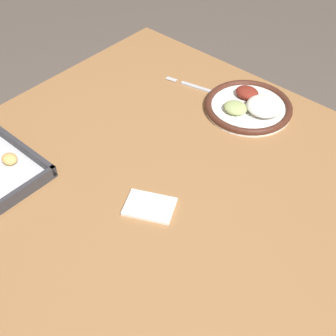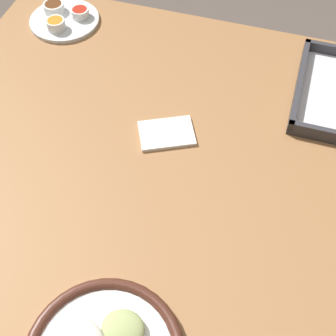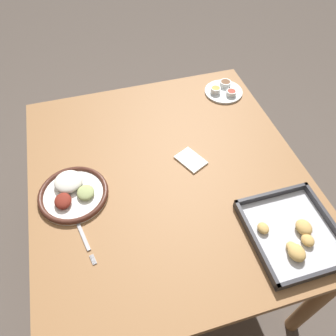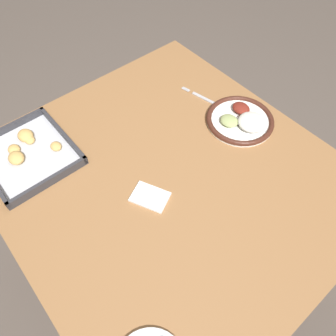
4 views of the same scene
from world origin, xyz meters
name	(u,v)px [view 1 (image 1 of 4)]	position (x,y,z in m)	size (l,w,h in m)	color
ground_plane	(169,317)	(0.00, 0.00, 0.00)	(8.00, 8.00, 0.00)	#564C44
dining_table	(169,202)	(0.00, 0.00, 0.62)	(1.13, 1.04, 0.71)	olive
dinner_plate	(250,106)	(0.01, -0.36, 0.73)	(0.25, 0.25, 0.05)	white
fork	(202,89)	(0.17, -0.35, 0.72)	(0.22, 0.06, 0.00)	#B2B2B7
napkin	(150,207)	(-0.03, 0.10, 0.72)	(0.14, 0.12, 0.01)	white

